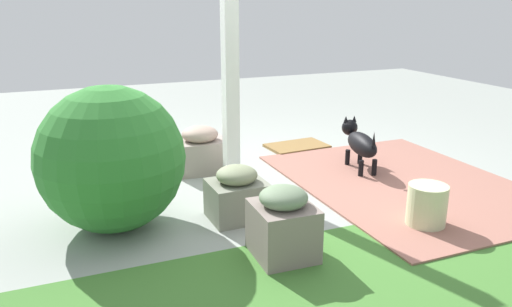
{
  "coord_description": "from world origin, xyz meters",
  "views": [
    {
      "loc": [
        1.87,
        3.83,
        1.57
      ],
      "look_at": [
        0.3,
        0.07,
        0.33
      ],
      "focal_mm": 35.55,
      "sensor_mm": 36.0,
      "label": 1
    }
  ],
  "objects_px": {
    "stone_planter_mid": "(237,194)",
    "stone_planter_nearest": "(200,150)",
    "round_shrub": "(111,159)",
    "stone_planter_far": "(283,224)",
    "dog": "(360,142)",
    "porch_pillar": "(230,70)",
    "doormat": "(297,146)",
    "ceramic_urn": "(427,206)",
    "terracotta_pot_spiky": "(123,148)"
  },
  "relations": [
    {
      "from": "porch_pillar",
      "to": "doormat",
      "type": "distance_m",
      "value": 1.64
    },
    {
      "from": "porch_pillar",
      "to": "ceramic_urn",
      "type": "height_order",
      "value": "porch_pillar"
    },
    {
      "from": "porch_pillar",
      "to": "stone_planter_far",
      "type": "xyz_separation_m",
      "value": [
        0.16,
        1.39,
        -0.79
      ]
    },
    {
      "from": "round_shrub",
      "to": "dog",
      "type": "height_order",
      "value": "round_shrub"
    },
    {
      "from": "porch_pillar",
      "to": "stone_planter_mid",
      "type": "distance_m",
      "value": 1.12
    },
    {
      "from": "stone_planter_nearest",
      "to": "porch_pillar",
      "type": "bearing_deg",
      "value": 111.46
    },
    {
      "from": "porch_pillar",
      "to": "dog",
      "type": "xyz_separation_m",
      "value": [
        -1.25,
        0.12,
        -0.73
      ]
    },
    {
      "from": "dog",
      "to": "terracotta_pot_spiky",
      "type": "bearing_deg",
      "value": -17.78
    },
    {
      "from": "ceramic_urn",
      "to": "porch_pillar",
      "type": "bearing_deg",
      "value": -54.72
    },
    {
      "from": "porch_pillar",
      "to": "stone_planter_nearest",
      "type": "height_order",
      "value": "porch_pillar"
    },
    {
      "from": "terracotta_pot_spiky",
      "to": "ceramic_urn",
      "type": "xyz_separation_m",
      "value": [
        -1.83,
        1.93,
        -0.11
      ]
    },
    {
      "from": "terracotta_pot_spiky",
      "to": "ceramic_urn",
      "type": "height_order",
      "value": "terracotta_pot_spiky"
    },
    {
      "from": "stone_planter_mid",
      "to": "ceramic_urn",
      "type": "xyz_separation_m",
      "value": [
        -1.2,
        0.65,
        -0.03
      ]
    },
    {
      "from": "porch_pillar",
      "to": "ceramic_urn",
      "type": "distance_m",
      "value": 1.9
    },
    {
      "from": "round_shrub",
      "to": "terracotta_pot_spiky",
      "type": "relative_size",
      "value": 1.81
    },
    {
      "from": "dog",
      "to": "stone_planter_mid",
      "type": "bearing_deg",
      "value": 22.45
    },
    {
      "from": "porch_pillar",
      "to": "stone_planter_far",
      "type": "bearing_deg",
      "value": 83.43
    },
    {
      "from": "round_shrub",
      "to": "dog",
      "type": "xyz_separation_m",
      "value": [
        -2.32,
        -0.42,
        -0.24
      ]
    },
    {
      "from": "dog",
      "to": "doormat",
      "type": "xyz_separation_m",
      "value": [
        0.19,
        -0.91,
        -0.26
      ]
    },
    {
      "from": "porch_pillar",
      "to": "stone_planter_far",
      "type": "relative_size",
      "value": 4.29
    },
    {
      "from": "stone_planter_nearest",
      "to": "round_shrub",
      "type": "relative_size",
      "value": 0.49
    },
    {
      "from": "stone_planter_mid",
      "to": "ceramic_urn",
      "type": "height_order",
      "value": "stone_planter_mid"
    },
    {
      "from": "terracotta_pot_spiky",
      "to": "dog",
      "type": "xyz_separation_m",
      "value": [
        -2.1,
        0.67,
        0.0
      ]
    },
    {
      "from": "stone_planter_nearest",
      "to": "dog",
      "type": "bearing_deg",
      "value": 159.14
    },
    {
      "from": "stone_planter_nearest",
      "to": "ceramic_urn",
      "type": "xyz_separation_m",
      "value": [
        -1.14,
        1.8,
        -0.05
      ]
    },
    {
      "from": "stone_planter_far",
      "to": "dog",
      "type": "relative_size",
      "value": 0.68
    },
    {
      "from": "stone_planter_mid",
      "to": "stone_planter_nearest",
      "type": "bearing_deg",
      "value": -93.07
    },
    {
      "from": "stone_planter_mid",
      "to": "doormat",
      "type": "xyz_separation_m",
      "value": [
        -1.28,
        -1.52,
        -0.18
      ]
    },
    {
      "from": "porch_pillar",
      "to": "round_shrub",
      "type": "height_order",
      "value": "porch_pillar"
    },
    {
      "from": "stone_planter_nearest",
      "to": "stone_planter_mid",
      "type": "distance_m",
      "value": 1.15
    },
    {
      "from": "round_shrub",
      "to": "terracotta_pot_spiky",
      "type": "height_order",
      "value": "round_shrub"
    },
    {
      "from": "round_shrub",
      "to": "terracotta_pot_spiky",
      "type": "bearing_deg",
      "value": -101.56
    },
    {
      "from": "round_shrub",
      "to": "dog",
      "type": "distance_m",
      "value": 2.37
    },
    {
      "from": "porch_pillar",
      "to": "doormat",
      "type": "height_order",
      "value": "porch_pillar"
    },
    {
      "from": "terracotta_pot_spiky",
      "to": "doormat",
      "type": "relative_size",
      "value": 0.88
    },
    {
      "from": "terracotta_pot_spiky",
      "to": "ceramic_urn",
      "type": "distance_m",
      "value": 2.67
    },
    {
      "from": "stone_planter_nearest",
      "to": "stone_planter_far",
      "type": "xyz_separation_m",
      "value": [
        -0.0,
        1.8,
        0.01
      ]
    },
    {
      "from": "porch_pillar",
      "to": "terracotta_pot_spiky",
      "type": "bearing_deg",
      "value": -32.72
    },
    {
      "from": "doormat",
      "to": "terracotta_pot_spiky",
      "type": "bearing_deg",
      "value": 7.11
    },
    {
      "from": "stone_planter_mid",
      "to": "doormat",
      "type": "distance_m",
      "value": 1.99
    },
    {
      "from": "round_shrub",
      "to": "stone_planter_far",
      "type": "bearing_deg",
      "value": 137.37
    },
    {
      "from": "stone_planter_far",
      "to": "porch_pillar",
      "type": "bearing_deg",
      "value": -96.57
    },
    {
      "from": "stone_planter_mid",
      "to": "ceramic_urn",
      "type": "bearing_deg",
      "value": 151.52
    },
    {
      "from": "stone_planter_nearest",
      "to": "stone_planter_mid",
      "type": "relative_size",
      "value": 1.2
    },
    {
      "from": "stone_planter_nearest",
      "to": "doormat",
      "type": "distance_m",
      "value": 1.29
    },
    {
      "from": "porch_pillar",
      "to": "stone_planter_far",
      "type": "distance_m",
      "value": 1.6
    },
    {
      "from": "stone_planter_far",
      "to": "terracotta_pot_spiky",
      "type": "height_order",
      "value": "terracotta_pot_spiky"
    },
    {
      "from": "stone_planter_mid",
      "to": "dog",
      "type": "bearing_deg",
      "value": -157.55
    },
    {
      "from": "stone_planter_mid",
      "to": "doormat",
      "type": "height_order",
      "value": "stone_planter_mid"
    },
    {
      "from": "dog",
      "to": "porch_pillar",
      "type": "bearing_deg",
      "value": -5.72
    }
  ]
}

